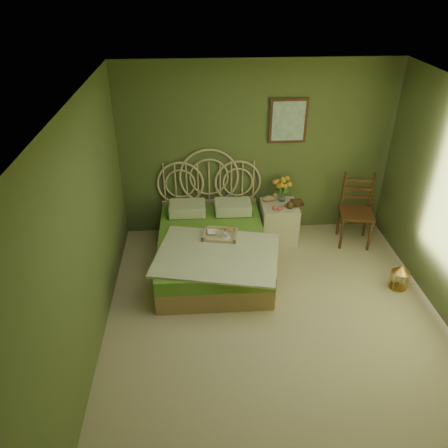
{
  "coord_description": "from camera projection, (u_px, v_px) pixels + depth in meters",
  "views": [
    {
      "loc": [
        -0.86,
        -3.73,
        3.65
      ],
      "look_at": [
        -0.55,
        1.0,
        0.82
      ],
      "focal_mm": 35.0,
      "sensor_mm": 36.0,
      "label": 1
    }
  ],
  "objects": [
    {
      "name": "chair",
      "position": [
        355.0,
        205.0,
        6.45
      ],
      "size": [
        0.55,
        0.55,
        1.06
      ],
      "rotation": [
        0.0,
        0.0,
        -0.18
      ],
      "color": "#3A1F10",
      "rests_on": "floor"
    },
    {
      "name": "birdcage",
      "position": [
        399.0,
        277.0,
        5.65
      ],
      "size": [
        0.22,
        0.22,
        0.34
      ],
      "rotation": [
        0.0,
        0.0,
        -0.36
      ],
      "color": "gold",
      "rests_on": "floor"
    },
    {
      "name": "book_lower",
      "position": [
        292.0,
        203.0,
        6.49
      ],
      "size": [
        0.17,
        0.23,
        0.02
      ],
      "primitive_type": "imported",
      "rotation": [
        0.0,
        0.0,
        -0.0
      ],
      "color": "#381E0F",
      "rests_on": "nightstand"
    },
    {
      "name": "cereal_bowl",
      "position": [
        212.0,
        232.0,
        5.88
      ],
      "size": [
        0.16,
        0.16,
        0.03
      ],
      "primitive_type": "imported",
      "rotation": [
        0.0,
        0.0,
        -0.13
      ],
      "color": "white",
      "rests_on": "bed"
    },
    {
      "name": "wall_back",
      "position": [
        256.0,
        151.0,
        6.38
      ],
      "size": [
        4.0,
        0.0,
        4.0
      ],
      "primitive_type": "plane",
      "rotation": [
        1.57,
        0.0,
        0.0
      ],
      "color": "#505C30",
      "rests_on": "floor"
    },
    {
      "name": "ceiling",
      "position": [
        295.0,
        105.0,
        3.79
      ],
      "size": [
        4.5,
        4.5,
        0.0
      ],
      "primitive_type": "plane",
      "rotation": [
        3.14,
        0.0,
        0.0
      ],
      "color": "silver",
      "rests_on": "wall_back"
    },
    {
      "name": "coffee_cup",
      "position": [
        226.0,
        235.0,
        5.79
      ],
      "size": [
        0.08,
        0.08,
        0.07
      ],
      "primitive_type": "imported",
      "rotation": [
        0.0,
        0.0,
        0.04
      ],
      "color": "white",
      "rests_on": "bed"
    },
    {
      "name": "wall_art",
      "position": [
        288.0,
        121.0,
        6.15
      ],
      "size": [
        0.54,
        0.04,
        0.64
      ],
      "color": "#3A1F10",
      "rests_on": "wall_back"
    },
    {
      "name": "floor",
      "position": [
        276.0,
        326.0,
        5.12
      ],
      "size": [
        4.5,
        4.5,
        0.0
      ],
      "primitive_type": "plane",
      "color": "tan",
      "rests_on": "ground"
    },
    {
      "name": "book_upper",
      "position": [
        292.0,
        202.0,
        6.48
      ],
      "size": [
        0.24,
        0.25,
        0.02
      ],
      "primitive_type": "imported",
      "rotation": [
        0.0,
        0.0,
        -0.6
      ],
      "color": "#472819",
      "rests_on": "nightstand"
    },
    {
      "name": "nightstand",
      "position": [
        279.0,
        217.0,
        6.59
      ],
      "size": [
        0.53,
        0.53,
        1.02
      ],
      "color": "beige",
      "rests_on": "floor"
    },
    {
      "name": "wall_left",
      "position": [
        86.0,
        239.0,
        4.34
      ],
      "size": [
        0.0,
        4.5,
        4.5
      ],
      "primitive_type": "plane",
      "rotation": [
        1.57,
        0.0,
        1.57
      ],
      "color": "#505C30",
      "rests_on": "floor"
    },
    {
      "name": "bed",
      "position": [
        212.0,
        246.0,
        6.03
      ],
      "size": [
        1.72,
        2.18,
        1.35
      ],
      "color": "#A48C52",
      "rests_on": "floor"
    }
  ]
}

